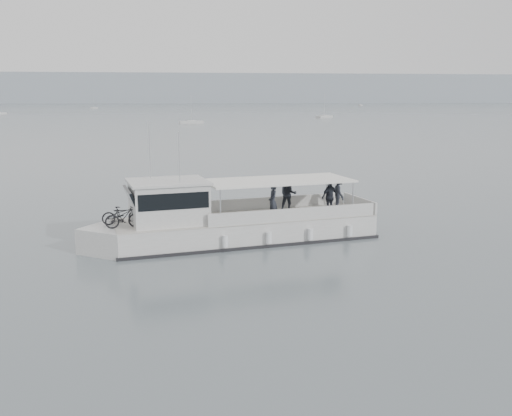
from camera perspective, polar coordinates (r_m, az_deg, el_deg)
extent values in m
plane|color=slate|center=(29.85, 9.05, -2.49)|extent=(1400.00, 1400.00, 0.00)
cube|color=#939EA8|center=(587.86, -7.03, 11.76)|extent=(1400.00, 90.00, 28.00)
cube|color=silver|center=(27.93, -1.02, -2.30)|extent=(12.99, 5.74, 1.36)
cube|color=silver|center=(26.74, -13.97, -3.25)|extent=(3.35, 3.35, 1.36)
cube|color=beige|center=(27.78, -1.02, -0.93)|extent=(12.99, 5.74, 0.06)
cube|color=black|center=(28.03, -1.01, -3.13)|extent=(13.22, 5.90, 0.19)
cube|color=silver|center=(29.82, 1.47, 0.52)|extent=(8.25, 1.74, 0.63)
cube|color=silver|center=(26.88, 3.87, -0.68)|extent=(8.25, 1.74, 0.63)
cube|color=silver|center=(30.19, 10.32, 0.47)|extent=(0.76, 3.31, 0.63)
cube|color=silver|center=(26.70, -8.76, 0.51)|extent=(3.84, 3.43, 1.89)
cube|color=black|center=(26.45, -12.23, 0.63)|extent=(1.09, 2.69, 1.21)
cube|color=black|center=(26.65, -8.78, 1.17)|extent=(3.64, 3.43, 0.73)
cube|color=silver|center=(26.54, -8.82, 2.62)|extent=(4.09, 3.68, 0.10)
cube|color=white|center=(28.03, 2.23, 2.76)|extent=(7.61, 4.47, 0.08)
cylinder|color=silver|center=(25.76, -3.57, 0.05)|extent=(0.07, 0.07, 1.73)
cylinder|color=silver|center=(28.56, -5.14, 1.13)|extent=(0.07, 0.07, 1.73)
cylinder|color=silver|center=(28.25, 9.66, 0.90)|extent=(0.07, 0.07, 1.73)
cylinder|color=silver|center=(30.82, 7.06, 1.83)|extent=(0.07, 0.07, 1.73)
cylinder|color=silver|center=(27.20, -10.57, 5.67)|extent=(0.04, 0.04, 2.73)
cylinder|color=silver|center=(25.76, -7.68, 4.99)|extent=(0.04, 0.04, 2.31)
cylinder|color=white|center=(25.76, -3.09, -3.35)|extent=(0.30, 0.30, 0.52)
cylinder|color=white|center=(26.39, 1.30, -2.98)|extent=(0.30, 0.30, 0.52)
cylinder|color=white|center=(27.17, 5.46, -2.62)|extent=(0.30, 0.30, 0.52)
cylinder|color=white|center=(28.08, 9.37, -2.27)|extent=(0.30, 0.30, 0.52)
imported|color=black|center=(26.93, -13.28, -0.59)|extent=(1.89, 0.96, 0.94)
imported|color=black|center=(26.10, -13.10, -0.90)|extent=(1.72, 0.78, 1.00)
imported|color=#252831|center=(27.08, 1.70, 0.65)|extent=(0.46, 0.67, 1.76)
imported|color=#252831|center=(29.14, 3.24, 1.39)|extent=(0.92, 0.75, 1.76)
imported|color=#252831|center=(28.60, 7.39, 1.12)|extent=(1.11, 0.89, 1.76)
imported|color=#252831|center=(29.99, 8.30, 1.56)|extent=(0.70, 1.16, 1.76)
cube|color=silver|center=(147.37, -6.48, 8.49)|extent=(6.24, 2.90, 0.75)
cube|color=silver|center=(147.36, -6.48, 8.61)|extent=(2.35, 2.01, 0.45)
cylinder|color=silver|center=(147.25, -6.51, 9.89)|extent=(0.08, 0.08, 6.60)
cube|color=silver|center=(416.80, 10.39, 10.06)|extent=(1.89, 4.90, 0.75)
cube|color=silver|center=(416.79, 10.39, 10.10)|extent=(1.46, 1.77, 0.45)
cube|color=silver|center=(331.89, -15.90, 9.58)|extent=(3.79, 5.74, 0.75)
cube|color=silver|center=(331.88, -15.90, 9.64)|extent=(2.17, 2.37, 0.45)
cylinder|color=silver|center=(331.84, -15.93, 10.16)|extent=(0.08, 0.08, 6.04)
cube|color=silver|center=(186.84, 6.83, 9.03)|extent=(6.35, 5.59, 0.75)
cube|color=silver|center=(186.83, 6.83, 9.13)|extent=(2.89, 2.81, 0.45)
cylinder|color=silver|center=(186.74, 6.85, 10.21)|extent=(0.08, 0.08, 7.09)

